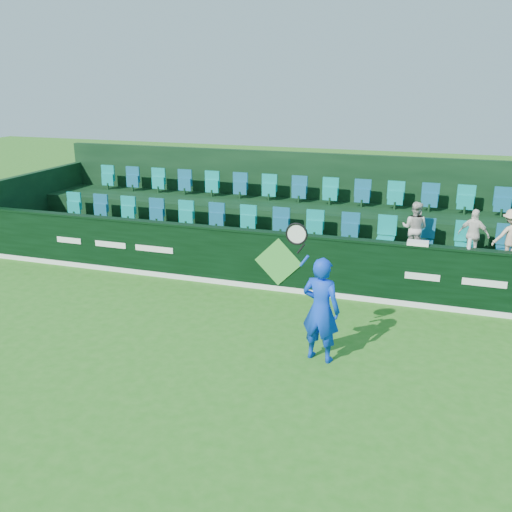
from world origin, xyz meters
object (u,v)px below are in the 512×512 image
(tennis_player, at_px, (321,309))
(spectator_middle, at_px, (474,235))
(spectator_right, at_px, (511,236))
(spectator_left, at_px, (415,228))
(drinks_bottle, at_px, (470,244))
(towel, at_px, (418,243))

(tennis_player, distance_m, spectator_middle, 4.81)
(tennis_player, xyz_separation_m, spectator_right, (3.23, 4.10, 0.46))
(spectator_left, height_order, drinks_bottle, spectator_left)
(tennis_player, height_order, spectator_middle, tennis_player)
(towel, height_order, drinks_bottle, drinks_bottle)
(spectator_left, bearing_deg, drinks_bottle, 148.26)
(towel, xyz_separation_m, drinks_bottle, (0.99, 0.00, 0.08))
(spectator_middle, relative_size, drinks_bottle, 5.10)
(spectator_middle, xyz_separation_m, drinks_bottle, (-0.12, -1.12, 0.10))
(towel, bearing_deg, tennis_player, -114.77)
(spectator_middle, relative_size, spectator_right, 0.95)
(spectator_right, relative_size, towel, 2.78)
(spectator_left, xyz_separation_m, drinks_bottle, (1.13, -1.12, 0.06))
(spectator_middle, height_order, drinks_bottle, spectator_middle)
(spectator_middle, distance_m, spectator_right, 0.74)
(spectator_right, bearing_deg, spectator_middle, -20.29)
(spectator_left, xyz_separation_m, towel, (0.14, -1.12, -0.02))
(spectator_right, xyz_separation_m, towel, (-1.85, -1.12, -0.01))
(tennis_player, height_order, spectator_right, tennis_player)
(tennis_player, relative_size, drinks_bottle, 11.28)
(spectator_middle, bearing_deg, spectator_left, 18.56)
(spectator_middle, distance_m, towel, 1.58)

